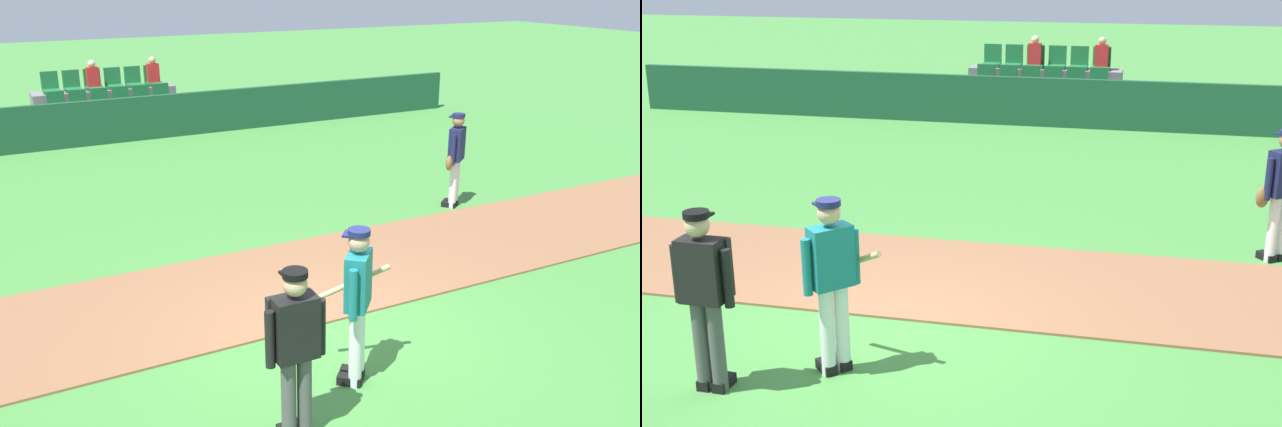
% 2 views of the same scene
% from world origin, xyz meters
% --- Properties ---
extents(ground_plane, '(80.00, 80.00, 0.00)m').
position_xyz_m(ground_plane, '(0.00, 0.00, 0.00)').
color(ground_plane, '#42843A').
extents(infield_dirt_path, '(28.00, 2.65, 0.03)m').
position_xyz_m(infield_dirt_path, '(0.00, 1.71, 0.01)').
color(infield_dirt_path, brown).
rests_on(infield_dirt_path, ground).
extents(dugout_fence, '(20.00, 0.16, 1.13)m').
position_xyz_m(dugout_fence, '(0.00, 11.31, 0.56)').
color(dugout_fence, '#19472D').
rests_on(dugout_fence, ground).
extents(stadium_bleachers, '(3.90, 2.10, 1.90)m').
position_xyz_m(stadium_bleachers, '(0.01, 12.77, 0.49)').
color(stadium_bleachers, slate).
rests_on(stadium_bleachers, ground).
extents(batter_teal_jersey, '(0.75, 0.68, 1.76)m').
position_xyz_m(batter_teal_jersey, '(-0.17, -0.86, 0.97)').
color(batter_teal_jersey, white).
rests_on(batter_teal_jersey, ground).
extents(umpire_home_plate, '(0.59, 0.31, 1.76)m').
position_xyz_m(umpire_home_plate, '(-1.17, -1.44, 1.00)').
color(umpire_home_plate, '#4C4C4C').
rests_on(umpire_home_plate, ground).
extents(runner_navy_jersey, '(0.60, 0.47, 1.76)m').
position_xyz_m(runner_navy_jersey, '(4.36, 3.29, 0.96)').
color(runner_navy_jersey, white).
rests_on(runner_navy_jersey, ground).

